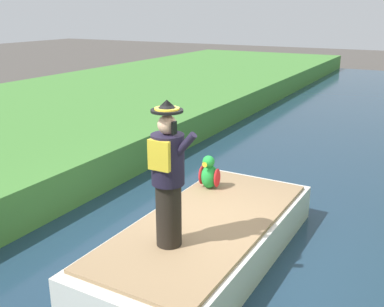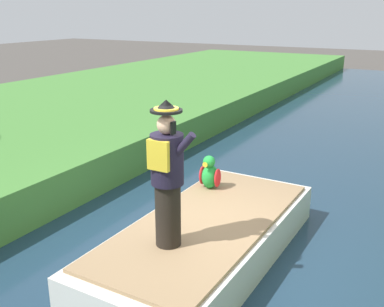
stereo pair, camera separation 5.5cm
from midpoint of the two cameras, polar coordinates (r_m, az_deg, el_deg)
The scene contains 5 objects.
ground_plane at distance 6.67m, azimuth 1.43°, elevation -14.38°, with size 80.00×80.00×0.00m, color #4C4742.
canal_water at distance 6.64m, azimuth 1.44°, elevation -14.01°, with size 5.73×48.00×0.10m, color #1E384C.
boat at distance 6.58m, azimuth 2.06°, elevation -10.82°, with size 1.87×4.23×0.61m.
person_pirate at distance 5.45m, azimuth -2.83°, elevation -2.79°, with size 0.61×0.42×1.85m.
parrot_plush at distance 7.46m, azimuth 2.47°, elevation -2.60°, with size 0.36×0.34×0.57m.
Camera 2 is at (2.63, -5.00, 3.54)m, focal length 42.29 mm.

